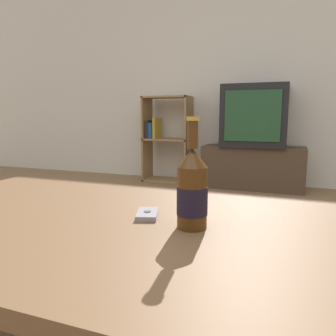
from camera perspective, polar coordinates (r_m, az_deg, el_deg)
name	(u,v)px	position (r m, az deg, el deg)	size (l,w,h in m)	color
back_wall	(246,66)	(3.86, 13.45, 16.85)	(8.00, 0.05, 2.60)	silver
coffee_table	(99,236)	(0.97, -12.00, -11.52)	(1.40, 0.86, 0.47)	brown
tv_stand	(253,167)	(3.58, 14.53, 0.12)	(1.04, 0.38, 0.44)	#4C3828
television	(255,116)	(3.54, 14.87, 8.75)	(0.65, 0.46, 0.63)	black
bookshelf	(165,137)	(3.83, -0.56, 5.34)	(0.54, 0.30, 0.98)	#99754C
beer_bottle	(192,190)	(0.82, 4.24, -3.85)	(0.08, 0.08, 0.28)	#47280F
cell_phone	(147,214)	(0.94, -3.62, -8.01)	(0.09, 0.11, 0.02)	gray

